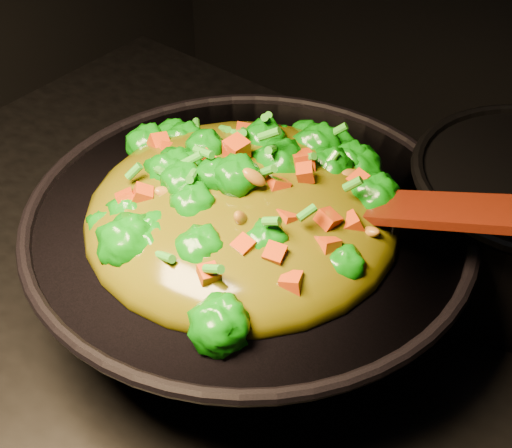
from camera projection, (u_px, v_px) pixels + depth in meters
The scene contains 3 objects.
wok at pixel (250, 262), 0.76m from camera, with size 0.41×0.41×0.11m, color black, non-canonical shape.
stir_fry at pixel (242, 179), 0.69m from camera, with size 0.29×0.29×0.10m, color #0C6D07, non-canonical shape.
spatula at pixel (432, 210), 0.65m from camera, with size 0.31×0.05×0.01m, color #321004.
Camera 1 is at (0.26, -0.32, 1.48)m, focal length 55.00 mm.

